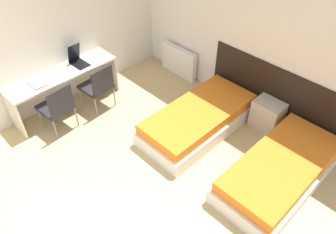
{
  "coord_description": "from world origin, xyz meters",
  "views": [
    {
      "loc": [
        2.59,
        -0.55,
        3.74
      ],
      "look_at": [
        0.0,
        2.0,
        0.55
      ],
      "focal_mm": 35.0,
      "sensor_mm": 36.0,
      "label": 1
    }
  ],
  "objects_px": {
    "bed_near_window": "(199,119)",
    "laptop": "(78,60)",
    "nightstand": "(267,115)",
    "bed_near_door": "(280,171)",
    "chair_near_laptop": "(98,85)",
    "chair_near_notebook": "(57,106)"
  },
  "relations": [
    {
      "from": "bed_near_window",
      "to": "chair_near_notebook",
      "type": "xyz_separation_m",
      "value": [
        -1.58,
        -1.59,
        0.29
      ]
    },
    {
      "from": "nightstand",
      "to": "chair_near_laptop",
      "type": "height_order",
      "value": "chair_near_laptop"
    },
    {
      "from": "bed_near_door",
      "to": "laptop",
      "type": "distance_m",
      "value": 3.69
    },
    {
      "from": "nightstand",
      "to": "chair_near_laptop",
      "type": "bearing_deg",
      "value": -144.75
    },
    {
      "from": "nightstand",
      "to": "bed_near_door",
      "type": "bearing_deg",
      "value": -48.05
    },
    {
      "from": "bed_near_window",
      "to": "bed_near_door",
      "type": "distance_m",
      "value": 1.5
    },
    {
      "from": "nightstand",
      "to": "laptop",
      "type": "distance_m",
      "value": 3.3
    },
    {
      "from": "bed_near_door",
      "to": "nightstand",
      "type": "bearing_deg",
      "value": 131.95
    },
    {
      "from": "nightstand",
      "to": "chair_near_laptop",
      "type": "relative_size",
      "value": 0.58
    },
    {
      "from": "nightstand",
      "to": "chair_near_notebook",
      "type": "distance_m",
      "value": 3.37
    },
    {
      "from": "bed_near_window",
      "to": "laptop",
      "type": "xyz_separation_m",
      "value": [
        -2.04,
        -0.85,
        0.6
      ]
    },
    {
      "from": "bed_near_window",
      "to": "chair_near_notebook",
      "type": "bearing_deg",
      "value": -134.78
    },
    {
      "from": "nightstand",
      "to": "chair_near_notebook",
      "type": "bearing_deg",
      "value": -133.84
    },
    {
      "from": "bed_near_window",
      "to": "bed_near_door",
      "type": "bearing_deg",
      "value": 0.0
    },
    {
      "from": "laptop",
      "to": "chair_near_laptop",
      "type": "bearing_deg",
      "value": 2.6
    },
    {
      "from": "bed_near_window",
      "to": "laptop",
      "type": "height_order",
      "value": "laptop"
    },
    {
      "from": "bed_near_window",
      "to": "nightstand",
      "type": "height_order",
      "value": "nightstand"
    },
    {
      "from": "chair_near_laptop",
      "to": "laptop",
      "type": "xyz_separation_m",
      "value": [
        -0.46,
        -0.04,
        0.31
      ]
    },
    {
      "from": "chair_near_laptop",
      "to": "chair_near_notebook",
      "type": "relative_size",
      "value": 1.0
    },
    {
      "from": "bed_near_door",
      "to": "chair_near_laptop",
      "type": "distance_m",
      "value": 3.19
    },
    {
      "from": "nightstand",
      "to": "chair_near_notebook",
      "type": "xyz_separation_m",
      "value": [
        -2.33,
        -2.42,
        0.23
      ]
    },
    {
      "from": "laptop",
      "to": "bed_near_door",
      "type": "bearing_deg",
      "value": 11.61
    }
  ]
}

